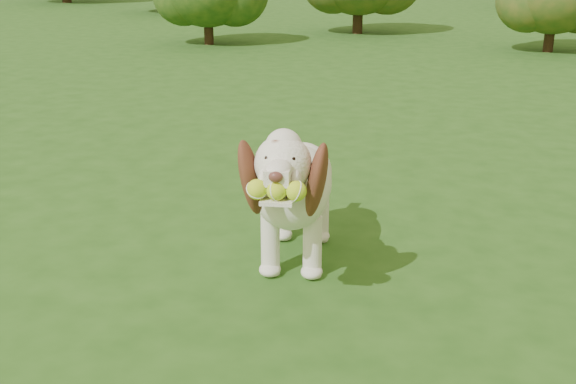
% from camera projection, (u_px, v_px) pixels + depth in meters
% --- Properties ---
extents(ground, '(80.00, 80.00, 0.00)m').
position_uv_depth(ground, '(329.00, 225.00, 3.80)').
color(ground, '#234C15').
rests_on(ground, ground).
extents(dog, '(0.52, 1.13, 0.74)m').
position_uv_depth(dog, '(295.00, 184.00, 3.22)').
color(dog, white).
rests_on(dog, ground).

